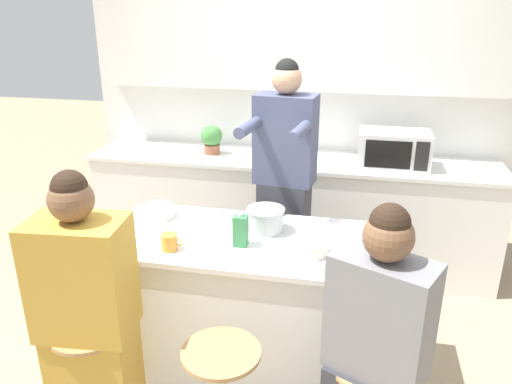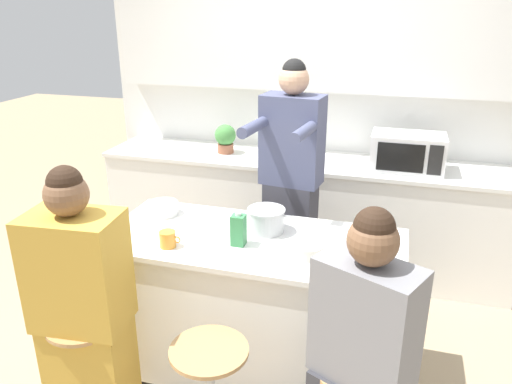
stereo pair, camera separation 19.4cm
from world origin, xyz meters
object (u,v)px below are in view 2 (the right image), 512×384
at_px(person_seated_near, 360,378).
at_px(juice_carton, 238,230).
at_px(kitchen_island, 252,306).
at_px(cooking_pot, 266,220).
at_px(person_cooking, 290,197).
at_px(fruit_bowl, 307,249).
at_px(person_wrapped_blanket, 84,316).
at_px(coffee_cup_near, 168,239).
at_px(microwave, 407,152).
at_px(bar_stool_leftmost, 90,372).
at_px(potted_plant, 225,138).

bearing_deg(person_seated_near, juice_carton, 166.48).
bearing_deg(kitchen_island, cooking_pot, 67.52).
xyz_separation_m(person_cooking, person_seated_near, (0.60, -1.33, -0.25)).
bearing_deg(fruit_bowl, person_wrapped_blanket, -150.59).
xyz_separation_m(kitchen_island, cooking_pot, (0.05, 0.12, 0.51)).
distance_m(person_seated_near, coffee_cup_near, 1.20).
relative_size(coffee_cup_near, microwave, 0.22).
bearing_deg(microwave, fruit_bowl, -107.47).
distance_m(bar_stool_leftmost, microwave, 2.62).
distance_m(kitchen_island, person_wrapped_blanket, 0.96).
relative_size(bar_stool_leftmost, person_cooking, 0.37).
bearing_deg(cooking_pot, fruit_bowl, -38.52).
bearing_deg(potted_plant, coffee_cup_near, -80.99).
bearing_deg(cooking_pot, person_wrapped_blanket, -132.17).
bearing_deg(coffee_cup_near, microwave, 53.27).
bearing_deg(juice_carton, fruit_bowl, -2.60).
xyz_separation_m(cooking_pot, microwave, (0.75, 1.28, 0.10)).
height_order(fruit_bowl, potted_plant, potted_plant).
xyz_separation_m(bar_stool_leftmost, fruit_bowl, (1.00, 0.55, 0.57)).
height_order(juice_carton, potted_plant, potted_plant).
relative_size(person_seated_near, juice_carton, 7.59).
relative_size(kitchen_island, potted_plant, 6.91).
relative_size(kitchen_island, fruit_bowl, 9.06).
height_order(person_seated_near, juice_carton, person_seated_near).
distance_m(person_cooking, cooking_pot, 0.56).
bearing_deg(potted_plant, person_cooking, -46.29).
relative_size(bar_stool_leftmost, cooking_pot, 2.18).
xyz_separation_m(bar_stool_leftmost, microwave, (1.47, 2.05, 0.71)).
bearing_deg(bar_stool_leftmost, person_seated_near, -0.08).
bearing_deg(fruit_bowl, potted_plant, 122.81).
bearing_deg(cooking_pot, person_cooking, 88.05).
bearing_deg(cooking_pot, coffee_cup_near, -143.40).
bearing_deg(person_cooking, person_seated_near, -58.64).
distance_m(person_cooking, juice_carton, 0.77).
xyz_separation_m(person_wrapped_blanket, potted_plant, (-0.01, 2.10, 0.36)).
xyz_separation_m(person_seated_near, fruit_bowl, (-0.34, 0.55, 0.28)).
xyz_separation_m(person_seated_near, cooking_pot, (-0.62, 0.78, 0.31)).
bearing_deg(person_wrapped_blanket, juice_carton, 38.05).
xyz_separation_m(coffee_cup_near, microwave, (1.21, 1.62, 0.13)).
distance_m(person_seated_near, juice_carton, 0.98).
height_order(bar_stool_leftmost, fruit_bowl, fruit_bowl).
bearing_deg(coffee_cup_near, person_wrapped_blanket, -119.62).
relative_size(kitchen_island, microwave, 3.11).
distance_m(person_wrapped_blanket, juice_carton, 0.88).
distance_m(fruit_bowl, potted_plant, 1.84).
bearing_deg(bar_stool_leftmost, microwave, 54.44).
relative_size(bar_stool_leftmost, person_seated_near, 0.47).
height_order(person_seated_near, fruit_bowl, person_seated_near).
bearing_deg(potted_plant, person_wrapped_blanket, -89.65).
relative_size(person_cooking, cooking_pot, 5.91).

